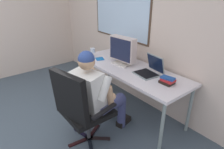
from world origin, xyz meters
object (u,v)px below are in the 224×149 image
(laptop, at_px, (150,69))
(cd_case, at_px, (100,59))
(book_stack, at_px, (167,81))
(desk_speaker, at_px, (115,53))
(person_seated, at_px, (96,93))
(wine_glass, at_px, (93,51))
(desk, at_px, (129,71))
(crt_monitor, at_px, (123,50))
(office_chair, at_px, (79,106))

(laptop, distance_m, cd_case, 0.93)
(book_stack, bearing_deg, desk_speaker, 174.22)
(book_stack, bearing_deg, cd_case, -173.07)
(person_seated, height_order, wine_glass, person_seated)
(person_seated, xyz_separation_m, book_stack, (0.51, 0.71, 0.15))
(desk, relative_size, desk_speaker, 13.11)
(person_seated, height_order, book_stack, person_seated)
(desk, distance_m, person_seated, 0.71)
(crt_monitor, xyz_separation_m, book_stack, (0.84, 0.00, -0.19))
(office_chair, xyz_separation_m, book_stack, (0.46, 0.99, 0.20))
(crt_monitor, distance_m, desk_speaker, 0.40)
(desk, bearing_deg, wine_glass, -167.51)
(desk, relative_size, laptop, 5.19)
(office_chair, distance_m, wine_glass, 1.27)
(office_chair, height_order, crt_monitor, crt_monitor)
(book_stack, bearing_deg, laptop, 169.59)
(desk_speaker, bearing_deg, person_seated, -51.06)
(wine_glass, bearing_deg, office_chair, -40.65)
(desk, relative_size, book_stack, 10.48)
(wine_glass, bearing_deg, book_stack, 7.26)
(person_seated, bearing_deg, desk_speaker, 128.94)
(wine_glass, xyz_separation_m, cd_case, (0.16, 0.03, -0.10))
(desk, relative_size, crt_monitor, 4.14)
(office_chair, xyz_separation_m, crt_monitor, (-0.38, 0.98, 0.40))
(person_seated, relative_size, book_stack, 6.69)
(laptop, distance_m, wine_glass, 1.10)
(office_chair, height_order, cd_case, office_chair)
(office_chair, xyz_separation_m, laptop, (0.13, 1.05, 0.23))
(desk_speaker, bearing_deg, crt_monitor, -19.76)
(crt_monitor, relative_size, cd_case, 2.55)
(book_stack, height_order, cd_case, book_stack)
(office_chair, bearing_deg, person_seated, 100.64)
(wine_glass, relative_size, book_stack, 0.85)
(laptop, xyz_separation_m, cd_case, (-0.90, -0.21, -0.06))
(desk, xyz_separation_m, crt_monitor, (-0.18, 0.01, 0.28))
(office_chair, height_order, wine_glass, office_chair)
(cd_case, bearing_deg, office_chair, -47.06)
(book_stack, bearing_deg, crt_monitor, -179.75)
(book_stack, distance_m, cd_case, 1.25)
(desk, height_order, cd_case, cd_case)
(office_chair, relative_size, crt_monitor, 2.26)
(laptop, relative_size, wine_glass, 2.38)
(book_stack, bearing_deg, office_chair, -115.01)
(laptop, height_order, wine_glass, laptop)
(laptop, height_order, desk_speaker, laptop)
(desk_speaker, distance_m, cd_case, 0.28)
(desk, height_order, person_seated, person_seated)
(person_seated, relative_size, laptop, 3.31)
(desk, xyz_separation_m, laptop, (0.33, 0.08, 0.12))
(office_chair, distance_m, cd_case, 1.15)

